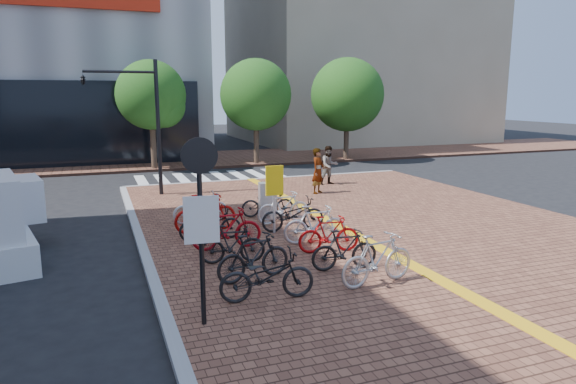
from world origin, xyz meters
name	(u,v)px	position (x,y,z in m)	size (l,w,h in m)	color
ground	(308,259)	(0.00, 0.00, 0.00)	(120.00, 120.00, 0.00)	black
sidewalk	(552,314)	(3.00, -5.00, 0.07)	(14.00, 34.00, 0.15)	brown
tactile_strip	(512,318)	(2.00, -5.00, 0.16)	(0.40, 34.00, 0.01)	gold
kerb_north	(270,179)	(3.00, 12.00, 0.08)	(14.00, 0.25, 0.15)	gray
far_sidewalk	(181,160)	(0.00, 21.00, 0.07)	(70.00, 8.00, 0.15)	brown
building_beige	(354,42)	(18.00, 32.00, 9.00)	(20.00, 18.00, 18.00)	gray
crosswalk	(212,177)	(0.50, 14.00, 0.01)	(7.50, 4.00, 0.01)	silver
street_trees	(273,96)	(5.04, 17.45, 4.10)	(16.20, 4.60, 6.35)	#38281E
bike_0	(267,276)	(-1.98, -2.56, 0.66)	(0.68, 1.94, 1.02)	black
bike_1	(254,257)	(-1.90, -1.38, 0.69)	(0.51, 1.79, 1.08)	black
bike_2	(232,244)	(-2.05, -0.08, 0.63)	(0.46, 1.61, 0.97)	black
bike_3	(227,228)	(-1.90, 1.10, 0.72)	(0.54, 1.91, 1.15)	#9D0B13
bike_4	(210,224)	(-2.11, 2.15, 0.62)	(0.62, 1.78, 0.94)	black
bike_5	(206,213)	(-2.06, 3.07, 0.73)	(0.55, 1.94, 1.16)	red
bike_6	(201,208)	(-1.97, 4.30, 0.63)	(0.64, 1.83, 0.96)	silver
bike_7	(378,259)	(0.54, -2.60, 0.73)	(0.54, 1.92, 1.15)	#A3A4A8
bike_8	(345,250)	(0.31, -1.47, 0.64)	(0.46, 1.64, 0.98)	black
bike_9	(329,234)	(0.54, -0.11, 0.65)	(0.47, 1.65, 0.99)	#A50B0D
bike_10	(315,224)	(0.54, 0.78, 0.69)	(0.51, 1.81, 1.09)	#B1B1B6
bike_11	(293,214)	(0.44, 2.24, 0.66)	(0.68, 1.95, 1.03)	black
bike_12	(283,207)	(0.47, 3.14, 0.68)	(0.50, 1.77, 1.07)	silver
bike_13	(268,203)	(0.30, 4.24, 0.62)	(0.62, 1.77, 0.93)	black
pedestrian_a	(318,171)	(3.59, 7.48, 1.10)	(0.69, 0.45, 1.90)	gray
pedestrian_b	(329,165)	(4.95, 9.27, 1.03)	(0.86, 0.67, 1.77)	#494E5D
utility_box	(268,201)	(0.21, 3.99, 0.76)	(0.56, 0.41, 1.22)	silver
yellow_sign	(274,187)	(-0.17, 2.18, 1.56)	(0.55, 0.14, 2.04)	#B7B7BC
notice_sign	(201,209)	(-3.40, -3.25, 2.28)	(0.63, 0.17, 3.39)	black
traffic_light_pole	(124,103)	(-3.84, 9.60, 3.91)	(2.93, 1.13, 5.45)	black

